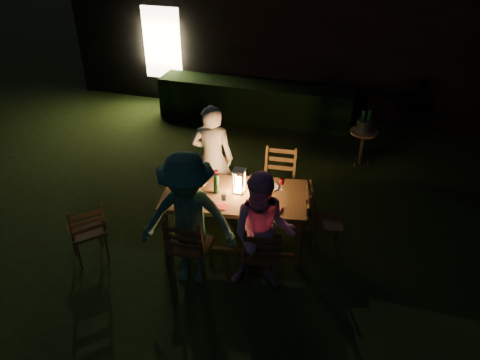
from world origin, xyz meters
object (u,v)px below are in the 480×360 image
(person_house_side, at_px, (213,159))
(lantern, at_px, (239,182))
(bottle_bucket_a, at_px, (362,123))
(side_table, at_px, (364,135))
(chair_near_left, at_px, (192,256))
(bottle_bucket_b, at_px, (369,122))
(person_opp_left, at_px, (188,221))
(ice_bucket, at_px, (365,125))
(chair_near_right, at_px, (262,263))
(bottle_table, at_px, (216,184))
(dining_table, at_px, (235,199))
(chair_far_right, at_px, (278,195))
(person_opp_right, at_px, (263,234))
(chair_spare, at_px, (89,240))
(chair_far_left, at_px, (213,193))
(chair_end, at_px, (323,230))

(person_house_side, distance_m, lantern, 0.92)
(bottle_bucket_a, bearing_deg, side_table, 38.66)
(chair_near_left, height_order, bottle_bucket_b, chair_near_left)
(person_house_side, height_order, person_opp_left, person_opp_left)
(side_table, bearing_deg, bottle_bucket_a, -141.34)
(chair_near_left, xyz_separation_m, ice_bucket, (1.85, 3.62, 0.46))
(chair_near_right, xyz_separation_m, bottle_table, (-0.82, 0.64, 0.64))
(dining_table, height_order, chair_far_right, chair_far_right)
(lantern, bearing_deg, bottle_bucket_b, 60.99)
(person_house_side, height_order, lantern, person_house_side)
(bottle_bucket_a, bearing_deg, person_opp_right, -104.45)
(bottle_bucket_b, bearing_deg, person_house_side, -135.85)
(dining_table, xyz_separation_m, bottle_bucket_a, (1.48, 2.75, 0.10))
(chair_near_right, height_order, person_house_side, person_house_side)
(side_table, relative_size, ice_bucket, 2.22)
(chair_spare, bearing_deg, bottle_table, -16.80)
(chair_near_right, distance_m, ice_bucket, 3.63)
(chair_far_right, bearing_deg, ice_bucket, -125.17)
(chair_far_right, relative_size, ice_bucket, 3.56)
(chair_spare, distance_m, bottle_table, 1.86)
(chair_far_left, relative_size, lantern, 2.56)
(dining_table, xyz_separation_m, chair_far_left, (-0.57, 0.68, -0.45))
(dining_table, distance_m, chair_spare, 2.03)
(person_opp_left, bearing_deg, bottle_bucket_b, 53.51)
(person_house_side, distance_m, person_opp_right, 1.87)
(side_table, bearing_deg, person_house_side, -135.73)
(person_opp_left, bearing_deg, chair_near_right, 3.13)
(person_house_side, bearing_deg, person_opp_left, 90.00)
(lantern, bearing_deg, chair_far_right, 64.78)
(dining_table, xyz_separation_m, lantern, (0.04, 0.06, 0.24))
(chair_end, bearing_deg, lantern, -92.72)
(chair_near_left, height_order, bottle_table, bottle_table)
(chair_far_left, height_order, chair_end, chair_end)
(chair_end, relative_size, chair_spare, 1.01)
(person_house_side, relative_size, bottle_table, 6.14)
(chair_near_left, relative_size, person_opp_right, 0.65)
(chair_far_left, bearing_deg, ice_bucket, -136.76)
(person_opp_right, distance_m, person_opp_left, 0.91)
(bottle_bucket_b, bearing_deg, chair_near_left, -117.36)
(chair_near_left, height_order, chair_end, chair_near_left)
(bottle_bucket_b, bearing_deg, dining_table, -119.15)
(chair_near_left, distance_m, ice_bucket, 4.09)
(person_opp_right, height_order, bottle_bucket_b, person_opp_right)
(bottle_bucket_b, bearing_deg, chair_end, -97.93)
(chair_end, relative_size, bottle_bucket_a, 3.18)
(bottle_bucket_b, bearing_deg, chair_far_right, -120.46)
(chair_far_right, xyz_separation_m, bottle_bucket_b, (1.16, 1.98, 0.50))
(chair_spare, bearing_deg, chair_far_left, 6.45)
(person_opp_left, bearing_deg, chair_spare, 171.94)
(chair_far_right, height_order, bottle_table, bottle_table)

